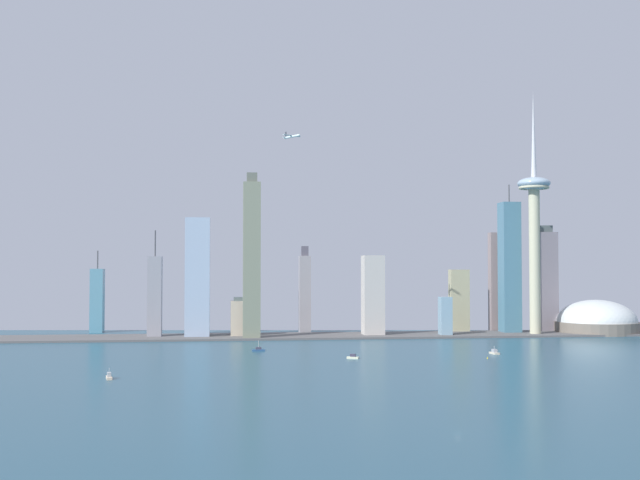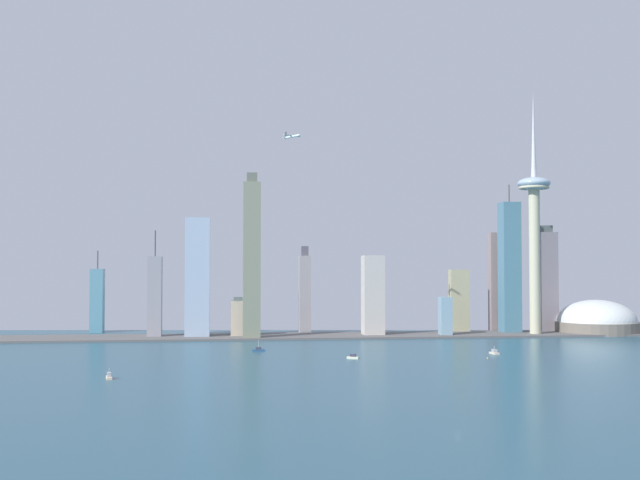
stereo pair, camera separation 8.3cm
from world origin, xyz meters
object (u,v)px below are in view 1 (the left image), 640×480
(skyscraper_3, at_px, (545,281))
(skyscraper_6, at_px, (373,296))
(skyscraper_5, at_px, (510,268))
(skyscraper_1, at_px, (97,300))
(skyscraper_8, at_px, (238,318))
(boat_1, at_px, (109,377))
(stadium_dome, at_px, (597,323))
(boat_3, at_px, (353,357))
(channel_buoy_0, at_px, (487,358))
(skyscraper_10, at_px, (496,282))
(skyscraper_4, at_px, (305,293))
(boat_0, at_px, (494,352))
(skyscraper_11, at_px, (252,259))
(skyscraper_12, at_px, (195,297))
(skyscraper_2, at_px, (197,278))
(skyscraper_7, at_px, (459,301))
(skyscraper_0, at_px, (155,297))
(airplane, at_px, (292,136))
(observation_tower, at_px, (534,218))
(skyscraper_9, at_px, (445,317))
(boat_2, at_px, (259,350))

(skyscraper_3, height_order, skyscraper_6, skyscraper_3)
(skyscraper_5, bearing_deg, skyscraper_3, 18.54)
(skyscraper_1, height_order, skyscraper_8, skyscraper_1)
(skyscraper_3, bearing_deg, boat_1, -143.02)
(skyscraper_3, distance_m, skyscraper_5, 57.19)
(stadium_dome, xyz_separation_m, boat_3, (-335.65, -228.74, -10.93))
(channel_buoy_0, bearing_deg, skyscraper_10, 69.14)
(skyscraper_1, bearing_deg, skyscraper_4, -9.91)
(skyscraper_1, relative_size, boat_0, 7.69)
(skyscraper_8, distance_m, skyscraper_11, 75.71)
(boat_1, bearing_deg, stadium_dome, 111.00)
(skyscraper_12, relative_size, channel_buoy_0, 59.39)
(skyscraper_2, xyz_separation_m, skyscraper_6, (201.24, 0.84, -21.11))
(boat_0, bearing_deg, stadium_dome, -50.47)
(skyscraper_7, bearing_deg, skyscraper_12, 176.34)
(stadium_dome, relative_size, skyscraper_7, 1.28)
(skyscraper_4, bearing_deg, skyscraper_0, -165.97)
(boat_1, distance_m, boat_3, 217.95)
(airplane, bearing_deg, boat_1, -67.36)
(skyscraper_0, relative_size, boat_3, 11.19)
(skyscraper_8, height_order, channel_buoy_0, skyscraper_8)
(skyscraper_11, distance_m, boat_3, 230.13)
(observation_tower, distance_m, skyscraper_7, 134.35)
(skyscraper_0, bearing_deg, channel_buoy_0, -38.28)
(skyscraper_0, height_order, channel_buoy_0, skyscraper_0)
(skyscraper_2, xyz_separation_m, skyscraper_3, (423.45, 33.10, -4.75))
(skyscraper_10, xyz_separation_m, boat_3, (-223.61, -268.10, -59.99))
(skyscraper_12, bearing_deg, skyscraper_5, -6.07)
(skyscraper_1, distance_m, skyscraper_3, 552.24)
(channel_buoy_0, bearing_deg, skyscraper_9, 83.43)
(observation_tower, distance_m, skyscraper_1, 536.65)
(skyscraper_3, distance_m, skyscraper_12, 429.17)
(stadium_dome, height_order, skyscraper_11, skyscraper_11)
(observation_tower, xyz_separation_m, skyscraper_1, (-516.69, 106.29, -98.61))
(skyscraper_1, distance_m, channel_buoy_0, 505.88)
(boat_1, relative_size, airplane, 0.67)
(skyscraper_6, height_order, skyscraper_7, skyscraper_6)
(skyscraper_1, relative_size, skyscraper_10, 0.82)
(boat_2, bearing_deg, boat_1, 53.96)
(skyscraper_1, bearing_deg, skyscraper_2, -37.12)
(observation_tower, height_order, boat_0, observation_tower)
(skyscraper_10, bearing_deg, boat_1, -138.22)
(skyscraper_4, relative_size, boat_0, 8.08)
(skyscraper_6, distance_m, boat_1, 413.20)
(skyscraper_8, bearing_deg, boat_2, -83.77)
(skyscraper_8, bearing_deg, boat_3, -67.20)
(skyscraper_4, distance_m, skyscraper_12, 131.67)
(skyscraper_1, height_order, skyscraper_7, skyscraper_1)
(skyscraper_4, bearing_deg, channel_buoy_0, -65.30)
(stadium_dome, distance_m, skyscraper_2, 480.47)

